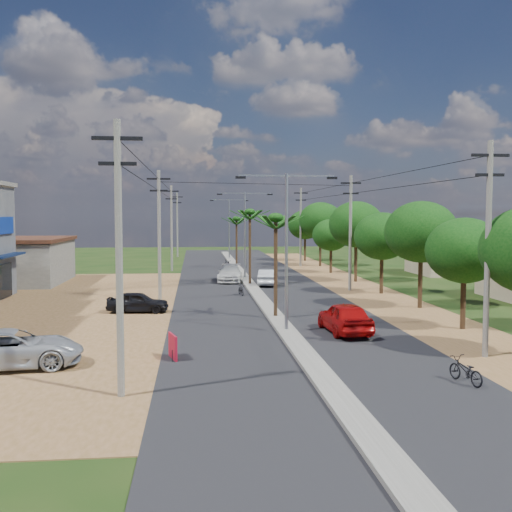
% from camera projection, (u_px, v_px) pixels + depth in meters
% --- Properties ---
extents(ground, '(160.00, 160.00, 0.00)m').
position_uv_depth(ground, '(286.00, 333.00, 30.24)').
color(ground, black).
rests_on(ground, ground).
extents(road, '(12.00, 110.00, 0.04)m').
position_uv_depth(road, '(256.00, 293.00, 45.12)').
color(road, black).
rests_on(road, ground).
extents(median, '(1.00, 90.00, 0.18)m').
position_uv_depth(median, '(252.00, 288.00, 48.10)').
color(median, '#605E56').
rests_on(median, ground).
extents(dirt_lot_west, '(18.00, 46.00, 0.04)m').
position_uv_depth(dirt_lot_west, '(24.00, 312.00, 36.65)').
color(dirt_lot_west, brown).
rests_on(dirt_lot_west, ground).
extents(dirt_shoulder_east, '(5.00, 90.00, 0.03)m').
position_uv_depth(dirt_shoulder_east, '(366.00, 292.00, 45.99)').
color(dirt_shoulder_east, brown).
rests_on(dirt_shoulder_east, ground).
extents(low_shed, '(10.40, 10.40, 3.95)m').
position_uv_depth(low_shed, '(4.00, 261.00, 51.79)').
color(low_shed, '#605E56').
rests_on(low_shed, ground).
extents(house_east_far, '(7.60, 7.50, 4.60)m').
position_uv_depth(house_east_far, '(451.00, 250.00, 59.99)').
color(house_east_far, gray).
rests_on(house_east_far, ground).
extents(tree_east_b, '(4.00, 4.00, 5.83)m').
position_uv_depth(tree_east_b, '(464.00, 251.00, 30.90)').
color(tree_east_b, black).
rests_on(tree_east_b, ground).
extents(tree_east_c, '(4.60, 4.60, 6.83)m').
position_uv_depth(tree_east_c, '(421.00, 232.00, 37.83)').
color(tree_east_c, black).
rests_on(tree_east_c, ground).
extents(tree_east_d, '(4.20, 4.20, 6.13)m').
position_uv_depth(tree_east_d, '(382.00, 236.00, 44.79)').
color(tree_east_d, black).
rests_on(tree_east_d, ground).
extents(tree_east_e, '(4.80, 4.80, 7.14)m').
position_uv_depth(tree_east_e, '(356.00, 224.00, 52.69)').
color(tree_east_e, black).
rests_on(tree_east_e, ground).
extents(tree_east_f, '(3.80, 3.80, 5.52)m').
position_uv_depth(tree_east_f, '(331.00, 235.00, 60.68)').
color(tree_east_f, black).
rests_on(tree_east_f, ground).
extents(tree_east_g, '(5.00, 5.00, 7.38)m').
position_uv_depth(tree_east_g, '(320.00, 221.00, 68.58)').
color(tree_east_g, black).
rests_on(tree_east_g, ground).
extents(tree_east_h, '(4.40, 4.40, 6.52)m').
position_uv_depth(tree_east_h, '(305.00, 225.00, 76.53)').
color(tree_east_h, black).
rests_on(tree_east_h, ground).
extents(palm_median_near, '(2.00, 2.00, 6.15)m').
position_uv_depth(palm_median_near, '(276.00, 222.00, 33.82)').
color(palm_median_near, black).
rests_on(palm_median_near, ground).
extents(palm_median_mid, '(2.00, 2.00, 6.55)m').
position_uv_depth(palm_median_mid, '(250.00, 215.00, 49.68)').
color(palm_median_mid, black).
rests_on(palm_median_mid, ground).
extents(palm_median_far, '(2.00, 2.00, 5.85)m').
position_uv_depth(palm_median_far, '(237.00, 221.00, 65.60)').
color(palm_median_far, black).
rests_on(palm_median_far, ground).
extents(streetlight_near, '(5.10, 0.18, 8.00)m').
position_uv_depth(streetlight_near, '(286.00, 238.00, 29.91)').
color(streetlight_near, gray).
rests_on(streetlight_near, ground).
extents(streetlight_mid, '(5.10, 0.18, 8.00)m').
position_uv_depth(streetlight_mid, '(245.00, 227.00, 54.72)').
color(streetlight_mid, gray).
rests_on(streetlight_mid, ground).
extents(streetlight_far, '(5.10, 0.18, 8.00)m').
position_uv_depth(streetlight_far, '(229.00, 223.00, 79.53)').
color(streetlight_far, gray).
rests_on(streetlight_far, ground).
extents(utility_pole_w_a, '(1.60, 0.24, 9.00)m').
position_uv_depth(utility_pole_w_a, '(119.00, 253.00, 19.27)').
color(utility_pole_w_a, '#605E56').
rests_on(utility_pole_w_a, ground).
extents(utility_pole_w_b, '(1.60, 0.24, 9.00)m').
position_uv_depth(utility_pole_w_b, '(159.00, 232.00, 41.11)').
color(utility_pole_w_b, '#605E56').
rests_on(utility_pole_w_b, ground).
extents(utility_pole_w_c, '(1.60, 0.24, 9.00)m').
position_uv_depth(utility_pole_w_c, '(172.00, 226.00, 62.94)').
color(utility_pole_w_c, '#605E56').
rests_on(utility_pole_w_c, ground).
extents(utility_pole_w_d, '(1.60, 0.24, 9.00)m').
position_uv_depth(utility_pole_w_d, '(177.00, 223.00, 83.78)').
color(utility_pole_w_d, '#605E56').
rests_on(utility_pole_w_d, ground).
extents(utility_pole_e_a, '(1.60, 0.24, 9.00)m').
position_uv_depth(utility_pole_e_a, '(488.00, 244.00, 24.72)').
color(utility_pole_e_a, '#605E56').
rests_on(utility_pole_e_a, ground).
extents(utility_pole_e_b, '(1.60, 0.24, 9.00)m').
position_uv_depth(utility_pole_e_b, '(350.00, 230.00, 46.55)').
color(utility_pole_e_b, '#605E56').
rests_on(utility_pole_e_b, ground).
extents(utility_pole_e_c, '(1.60, 0.24, 9.00)m').
position_uv_depth(utility_pole_e_c, '(301.00, 225.00, 68.38)').
color(utility_pole_e_c, '#605E56').
rests_on(utility_pole_e_c, ground).
extents(car_red_near, '(2.12, 4.70, 1.57)m').
position_uv_depth(car_red_near, '(345.00, 318.00, 29.98)').
color(car_red_near, '#920807').
rests_on(car_red_near, ground).
extents(car_silver_mid, '(2.15, 4.30, 1.35)m').
position_uv_depth(car_silver_mid, '(268.00, 278.00, 50.09)').
color(car_silver_mid, '#A8ACB0').
rests_on(car_silver_mid, ground).
extents(car_white_far, '(2.56, 5.16, 1.44)m').
position_uv_depth(car_white_far, '(230.00, 274.00, 52.90)').
color(car_white_far, beige).
rests_on(car_white_far, ground).
extents(car_parked_silver, '(5.69, 3.26, 1.49)m').
position_uv_depth(car_parked_silver, '(12.00, 350.00, 23.17)').
color(car_parked_silver, '#A8ACB0').
rests_on(car_parked_silver, ground).
extents(car_parked_dark, '(3.81, 1.77, 1.26)m').
position_uv_depth(car_parked_dark, '(138.00, 303.00, 36.30)').
color(car_parked_dark, black).
rests_on(car_parked_dark, ground).
extents(moto_rider_east, '(1.01, 1.84, 0.92)m').
position_uv_depth(moto_rider_east, '(465.00, 372.00, 21.05)').
color(moto_rider_east, black).
rests_on(moto_rider_east, ground).
extents(moto_rider_west_a, '(0.73, 1.57, 0.80)m').
position_uv_depth(moto_rider_west_a, '(241.00, 290.00, 43.96)').
color(moto_rider_west_a, black).
rests_on(moto_rider_west_a, ground).
extents(moto_rider_west_b, '(1.26, 1.93, 1.13)m').
position_uv_depth(moto_rider_west_b, '(227.00, 266.00, 63.25)').
color(moto_rider_west_b, black).
rests_on(moto_rider_west_b, ground).
extents(roadside_sign, '(0.41, 1.24, 1.05)m').
position_uv_depth(roadside_sign, '(173.00, 347.00, 24.65)').
color(roadside_sign, maroon).
rests_on(roadside_sign, ground).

